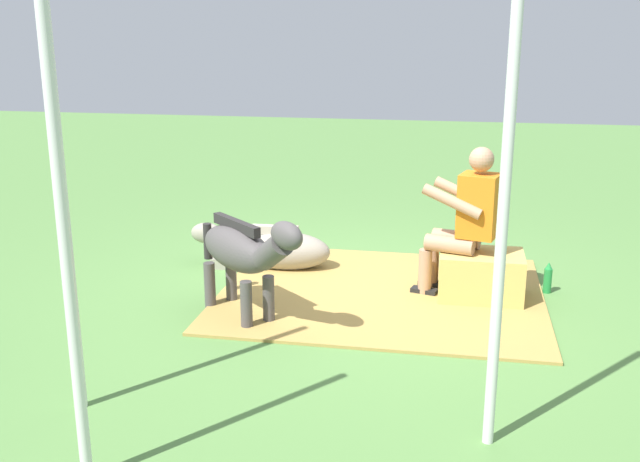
% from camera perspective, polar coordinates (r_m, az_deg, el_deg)
% --- Properties ---
extents(ground_plane, '(24.00, 24.00, 0.00)m').
position_cam_1_polar(ground_plane, '(6.35, 2.36, -4.88)').
color(ground_plane, '#568442').
extents(hay_patch, '(2.70, 2.30, 0.02)m').
position_cam_1_polar(hay_patch, '(6.35, 4.74, -4.79)').
color(hay_patch, '#AD8C47').
rests_on(hay_patch, ground).
extents(hay_bale, '(0.68, 0.49, 0.41)m').
position_cam_1_polar(hay_bale, '(6.31, 12.29, -3.43)').
color(hay_bale, tan).
rests_on(hay_bale, ground).
extents(person_seated, '(0.71, 0.53, 1.29)m').
position_cam_1_polar(person_seated, '(6.19, 11.11, 1.04)').
color(person_seated, tan).
rests_on(person_seated, ground).
extents(pony_standing, '(1.10, 1.02, 0.91)m').
position_cam_1_polar(pony_standing, '(5.69, -5.95, -1.58)').
color(pony_standing, '#4C4747').
rests_on(pony_standing, ground).
extents(pony_lying, '(1.34, 0.43, 0.42)m').
position_cam_1_polar(pony_lying, '(6.95, -3.63, -1.41)').
color(pony_lying, gray).
rests_on(pony_lying, ground).
extents(soda_bottle, '(0.07, 0.07, 0.27)m').
position_cam_1_polar(soda_bottle, '(6.63, 17.15, -3.47)').
color(soda_bottle, '#268C3F').
rests_on(soda_bottle, ground).
extents(tent_pole_left, '(0.06, 0.06, 2.37)m').
position_cam_1_polar(tent_pole_left, '(3.88, 13.83, -0.39)').
color(tent_pole_left, silver).
rests_on(tent_pole_left, ground).
extents(tent_pole_right, '(0.06, 0.06, 2.37)m').
position_cam_1_polar(tent_pole_right, '(4.39, -19.10, 1.06)').
color(tent_pole_right, silver).
rests_on(tent_pole_right, ground).
extents(tent_pole_mid, '(0.06, 0.06, 2.37)m').
position_cam_1_polar(tent_pole_mid, '(3.63, -18.98, -1.90)').
color(tent_pole_mid, silver).
rests_on(tent_pole_mid, ground).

